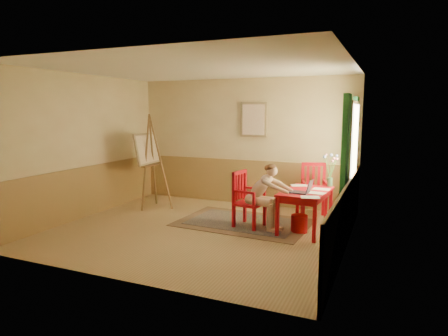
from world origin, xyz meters
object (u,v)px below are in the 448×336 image
at_px(chair_back, 314,191).
at_px(figure, 263,193).
at_px(table, 306,196).
at_px(easel, 149,153).
at_px(laptop, 302,190).
at_px(chair_left, 247,199).

distance_m(chair_back, figure, 1.36).
bearing_deg(table, figure, -162.21).
bearing_deg(easel, chair_back, 9.63).
xyz_separation_m(laptop, easel, (-3.45, 0.62, 0.43)).
relative_size(laptop, easel, 0.20).
bearing_deg(chair_back, easel, -170.37).
xyz_separation_m(chair_left, laptop, (1.01, -0.07, 0.26)).
relative_size(figure, laptop, 2.87).
distance_m(table, chair_left, 1.04).
bearing_deg(laptop, chair_left, 175.91).
relative_size(chair_left, figure, 0.86).
relative_size(chair_left, chair_back, 0.95).
bearing_deg(laptop, figure, 177.99).
bearing_deg(figure, laptop, -2.01).
distance_m(chair_left, laptop, 1.04).
xyz_separation_m(table, laptop, (-0.02, -0.25, 0.14)).
bearing_deg(chair_back, table, -87.87).
relative_size(chair_back, figure, 0.90).
relative_size(chair_back, laptop, 2.58).
distance_m(chair_left, easel, 2.60).
relative_size(table, easel, 0.62).
distance_m(figure, laptop, 0.69).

